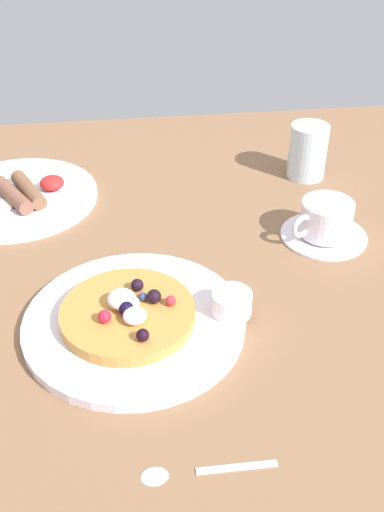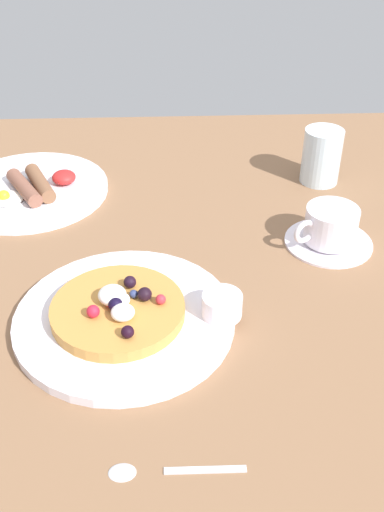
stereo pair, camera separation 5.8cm
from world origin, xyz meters
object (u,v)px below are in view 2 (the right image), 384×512
(syrup_ramekin, at_px, (226,305))
(water_glass, at_px, (324,156))
(breakfast_plate, at_px, (32,190))
(coffee_saucer, at_px, (331,241))
(teaspoon, at_px, (156,470))
(coffee_cup, at_px, (334,224))
(pancake_plate, at_px, (129,318))

(syrup_ramekin, distance_m, water_glass, 0.43)
(breakfast_plate, height_order, water_glass, water_glass)
(coffee_saucer, height_order, teaspoon, coffee_saucer)
(syrup_ramekin, height_order, water_glass, water_glass)
(coffee_saucer, xyz_separation_m, coffee_cup, (-0.00, -0.00, 0.03))
(coffee_saucer, distance_m, coffee_cup, 0.03)
(coffee_saucer, xyz_separation_m, teaspoon, (-0.27, -0.39, -0.00))
(breakfast_plate, distance_m, teaspoon, 0.61)
(syrup_ramekin, height_order, coffee_cup, coffee_cup)
(coffee_saucer, height_order, coffee_cup, coffee_cup)
(pancake_plate, distance_m, water_glass, 0.50)
(pancake_plate, xyz_separation_m, teaspoon, (0.04, -0.22, -0.00))
(pancake_plate, relative_size, breakfast_plate, 1.04)
(coffee_cup, bearing_deg, pancake_plate, -151.04)
(pancake_plate, bearing_deg, breakfast_plate, 117.96)
(breakfast_plate, distance_m, coffee_saucer, 0.52)
(pancake_plate, bearing_deg, syrup_ramekin, -2.17)
(pancake_plate, distance_m, breakfast_plate, 0.39)
(coffee_cup, relative_size, water_glass, 1.05)
(breakfast_plate, height_order, coffee_cup, coffee_cup)
(breakfast_plate, bearing_deg, teaspoon, -68.83)
(coffee_cup, bearing_deg, breakfast_plate, 159.87)
(breakfast_plate, height_order, teaspoon, breakfast_plate)
(coffee_saucer, xyz_separation_m, water_glass, (0.03, 0.20, 0.05))
(breakfast_plate, distance_m, coffee_cup, 0.52)
(pancake_plate, height_order, coffee_saucer, pancake_plate)
(syrup_ramekin, height_order, breakfast_plate, syrup_ramekin)
(coffee_cup, height_order, water_glass, water_glass)
(breakfast_plate, relative_size, coffee_cup, 2.64)
(teaspoon, bearing_deg, coffee_saucer, 55.57)
(water_glass, bearing_deg, syrup_ramekin, -119.05)
(coffee_saucer, bearing_deg, breakfast_plate, 160.00)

